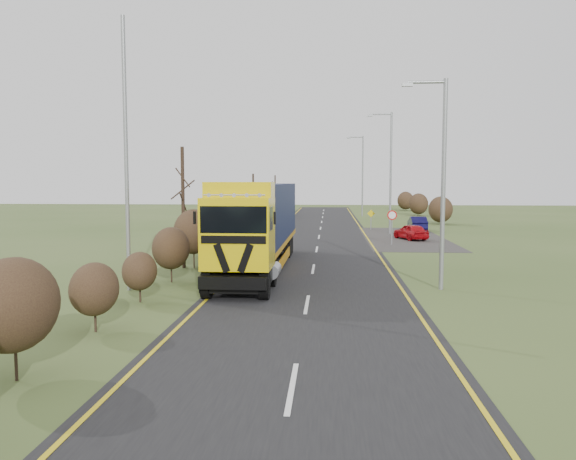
# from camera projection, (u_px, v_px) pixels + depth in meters

# --- Properties ---
(ground) EXTENTS (160.00, 160.00, 0.00)m
(ground) POSITION_uv_depth(u_px,v_px,m) (311.00, 284.00, 23.76)
(ground) COLOR #3A4E21
(ground) RESTS_ON ground
(road) EXTENTS (8.00, 120.00, 0.02)m
(road) POSITION_uv_depth(u_px,v_px,m) (316.00, 254.00, 33.70)
(road) COLOR black
(road) RESTS_ON ground
(layby) EXTENTS (6.00, 18.00, 0.02)m
(layby) POSITION_uv_depth(u_px,v_px,m) (403.00, 238.00, 43.16)
(layby) COLOR #2C2927
(layby) RESTS_ON ground
(lane_markings) EXTENTS (7.52, 116.00, 0.01)m
(lane_markings) POSITION_uv_depth(u_px,v_px,m) (316.00, 254.00, 33.39)
(lane_markings) COLOR gold
(lane_markings) RESTS_ON road
(hedgerow) EXTENTS (2.24, 102.04, 6.05)m
(hedgerow) POSITION_uv_depth(u_px,v_px,m) (210.00, 229.00, 31.90)
(hedgerow) COLOR #301D15
(hedgerow) RESTS_ON ground
(lorry) EXTENTS (3.02, 15.52, 4.32)m
(lorry) POSITION_uv_depth(u_px,v_px,m) (259.00, 220.00, 27.50)
(lorry) COLOR black
(lorry) RESTS_ON ground
(car_red_hatchback) EXTENTS (2.52, 3.69, 1.17)m
(car_red_hatchback) POSITION_uv_depth(u_px,v_px,m) (411.00, 232.00, 41.71)
(car_red_hatchback) COLOR #AC080F
(car_red_hatchback) RESTS_ON ground
(car_blue_sedan) EXTENTS (1.40, 3.84, 1.26)m
(car_blue_sedan) POSITION_uv_depth(u_px,v_px,m) (417.00, 224.00, 49.11)
(car_blue_sedan) COLOR black
(car_blue_sedan) RESTS_ON ground
(streetlight_near) EXTENTS (1.78, 0.18, 8.36)m
(streetlight_near) POSITION_uv_depth(u_px,v_px,m) (441.00, 175.00, 22.21)
(streetlight_near) COLOR gray
(streetlight_near) RESTS_ON ground
(streetlight_mid) EXTENTS (2.11, 0.20, 9.94)m
(streetlight_mid) POSITION_uv_depth(u_px,v_px,m) (389.00, 167.00, 45.94)
(streetlight_mid) COLOR gray
(streetlight_mid) RESTS_ON ground
(streetlight_far) EXTENTS (2.10, 0.20, 9.90)m
(streetlight_far) POSITION_uv_depth(u_px,v_px,m) (361.00, 172.00, 69.14)
(streetlight_far) COLOR gray
(streetlight_far) RESTS_ON ground
(left_pole) EXTENTS (0.16, 0.16, 10.72)m
(left_pole) POSITION_uv_depth(u_px,v_px,m) (126.00, 155.00, 21.99)
(left_pole) COLOR gray
(left_pole) RESTS_ON ground
(speed_sign) EXTENTS (0.65, 0.10, 2.37)m
(speed_sign) POSITION_uv_depth(u_px,v_px,m) (392.00, 221.00, 38.12)
(speed_sign) COLOR gray
(speed_sign) RESTS_ON ground
(warning_board) EXTENTS (0.69, 0.11, 1.81)m
(warning_board) POSITION_uv_depth(u_px,v_px,m) (371.00, 218.00, 50.23)
(warning_board) COLOR gray
(warning_board) RESTS_ON ground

